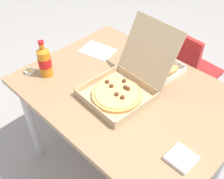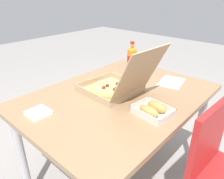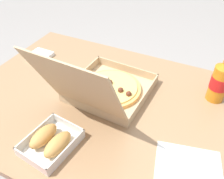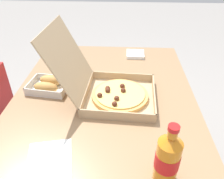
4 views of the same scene
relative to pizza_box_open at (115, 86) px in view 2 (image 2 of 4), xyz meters
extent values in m
plane|color=gray|center=(0.00, 0.03, -0.77)|extent=(10.00, 10.00, 0.00)
cube|color=#997551|center=(0.00, 0.03, -0.06)|extent=(1.18, 0.87, 0.03)
cylinder|color=#B7B7BC|center=(-0.51, -0.33, -0.43)|extent=(0.05, 0.05, 0.69)
cylinder|color=#B7B7BC|center=(0.52, -0.33, -0.43)|extent=(0.05, 0.05, 0.69)
cylinder|color=#B7B7BC|center=(-0.51, 0.39, -0.43)|extent=(0.05, 0.05, 0.69)
cube|color=red|center=(-0.05, 0.58, -0.13)|extent=(0.36, 0.05, 0.38)
cube|color=tan|center=(0.00, -0.05, -0.05)|extent=(0.34, 0.34, 0.01)
cube|color=tan|center=(-0.01, -0.20, -0.02)|extent=(0.32, 0.02, 0.04)
cube|color=tan|center=(-0.16, -0.04, -0.02)|extent=(0.02, 0.32, 0.04)
cube|color=tan|center=(0.15, -0.05, -0.02)|extent=(0.02, 0.32, 0.04)
cube|color=tan|center=(0.01, 0.11, -0.02)|extent=(0.32, 0.02, 0.04)
cube|color=tan|center=(0.01, 0.19, 0.14)|extent=(0.33, 0.16, 0.29)
cylinder|color=tan|center=(0.00, -0.05, -0.03)|extent=(0.26, 0.26, 0.02)
cylinder|color=#EAC666|center=(0.00, -0.05, -0.02)|extent=(0.23, 0.23, 0.01)
sphere|color=#562819|center=(0.01, -0.06, -0.01)|extent=(0.02, 0.02, 0.02)
sphere|color=#562819|center=(-0.09, -0.02, -0.01)|extent=(0.02, 0.02, 0.02)
sphere|color=#562819|center=(0.05, -0.06, -0.01)|extent=(0.02, 0.02, 0.02)
sphere|color=#562819|center=(0.02, 0.01, -0.01)|extent=(0.02, 0.02, 0.02)
sphere|color=#562819|center=(-0.05, -0.03, -0.01)|extent=(0.02, 0.02, 0.02)
sphere|color=#562819|center=(0.00, 0.01, -0.01)|extent=(0.02, 0.02, 0.02)
sphere|color=#562819|center=(0.02, 0.01, -0.01)|extent=(0.02, 0.02, 0.02)
sphere|color=#562819|center=(-0.03, 0.05, -0.01)|extent=(0.02, 0.02, 0.02)
cube|color=white|center=(0.06, 0.31, -0.05)|extent=(0.17, 0.21, 0.00)
cube|color=silver|center=(0.05, 0.22, -0.03)|extent=(0.15, 0.02, 0.03)
cube|color=silver|center=(0.07, 0.40, -0.03)|extent=(0.15, 0.02, 0.03)
cube|color=silver|center=(-0.02, 0.32, -0.03)|extent=(0.03, 0.19, 0.03)
cube|color=silver|center=(0.13, 0.30, -0.03)|extent=(0.03, 0.19, 0.03)
ellipsoid|color=tan|center=(0.02, 0.31, -0.02)|extent=(0.07, 0.13, 0.05)
ellipsoid|color=tan|center=(0.09, 0.31, -0.02)|extent=(0.07, 0.13, 0.05)
cylinder|color=orange|center=(-0.42, -0.19, 0.03)|extent=(0.07, 0.07, 0.16)
cone|color=orange|center=(-0.42, -0.19, 0.12)|extent=(0.07, 0.07, 0.02)
cylinder|color=orange|center=(-0.42, -0.19, 0.15)|extent=(0.03, 0.03, 0.02)
cylinder|color=red|center=(-0.42, -0.19, 0.17)|extent=(0.03, 0.03, 0.01)
cylinder|color=red|center=(-0.42, -0.19, 0.04)|extent=(0.07, 0.07, 0.06)
cube|color=white|center=(-0.39, 0.18, -0.05)|extent=(0.24, 0.19, 0.00)
cube|color=white|center=(0.46, -0.13, -0.04)|extent=(0.11, 0.11, 0.02)
cylinder|color=white|center=(-0.51, -0.26, -0.04)|extent=(0.06, 0.06, 0.02)
cylinder|color=#DBBC66|center=(-0.51, -0.26, -0.03)|extent=(0.05, 0.05, 0.01)
camera|label=1|loc=(0.72, -0.81, 0.94)|focal=43.61mm
camera|label=2|loc=(0.91, 0.79, 0.55)|focal=34.23mm
camera|label=3|loc=(-0.36, 0.68, 0.64)|focal=38.31mm
camera|label=4|loc=(-0.86, -0.05, 0.59)|focal=36.23mm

